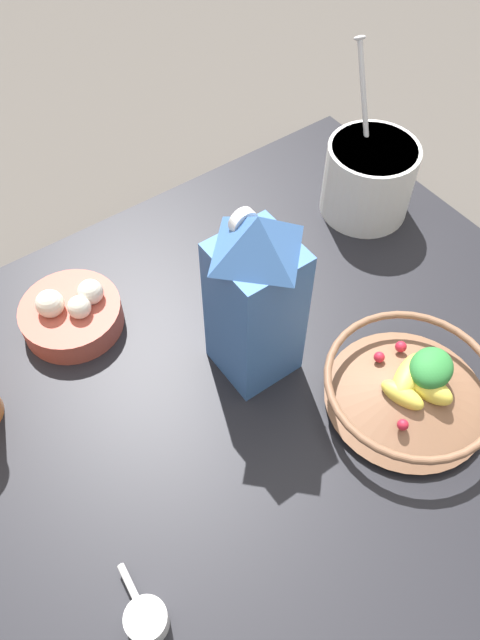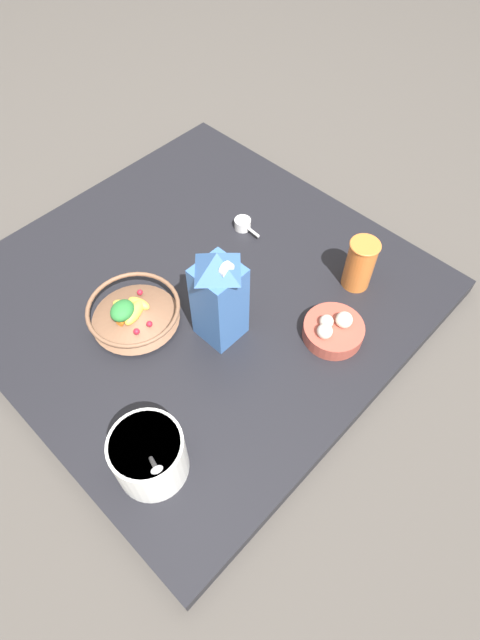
{
  "view_description": "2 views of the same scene",
  "coord_description": "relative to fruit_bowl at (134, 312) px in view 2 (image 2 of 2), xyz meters",
  "views": [
    {
      "loc": [
        0.23,
        0.23,
        0.75
      ],
      "look_at": [
        -0.04,
        -0.16,
        0.12
      ],
      "focal_mm": 35.0,
      "sensor_mm": 36.0,
      "label": 1
    },
    {
      "loc": [
        -0.5,
        -0.63,
        1.01
      ],
      "look_at": [
        -0.04,
        -0.19,
        0.12
      ],
      "focal_mm": 28.0,
      "sensor_mm": 36.0,
      "label": 2
    }
  ],
  "objects": [
    {
      "name": "ground_plane",
      "position": [
        0.17,
        -0.03,
        -0.08
      ],
      "size": [
        6.0,
        6.0,
        0.0
      ],
      "primitive_type": "plane",
      "color": "#4C4742"
    },
    {
      "name": "countertop",
      "position": [
        0.17,
        -0.03,
        -0.06
      ],
      "size": [
        0.99,
        0.99,
        0.04
      ],
      "color": "black",
      "rests_on": "ground_plane"
    },
    {
      "name": "fruit_bowl",
      "position": [
        0.0,
        0.0,
        0.0
      ],
      "size": [
        0.22,
        0.22,
        0.08
      ],
      "color": "brown",
      "rests_on": "countertop"
    },
    {
      "name": "milk_carton",
      "position": [
        0.12,
        -0.17,
        0.1
      ],
      "size": [
        0.09,
        0.09,
        0.26
      ],
      "color": "#3D6BB2",
      "rests_on": "countertop"
    },
    {
      "name": "yogurt_tub",
      "position": [
        -0.2,
        -0.3,
        0.03
      ],
      "size": [
        0.14,
        0.17,
        0.24
      ],
      "color": "white",
      "rests_on": "countertop"
    },
    {
      "name": "drinking_cup",
      "position": [
        0.45,
        -0.3,
        0.04
      ],
      "size": [
        0.07,
        0.07,
        0.14
      ],
      "color": "orange",
      "rests_on": "countertop"
    },
    {
      "name": "measuring_scoop",
      "position": [
        0.4,
        0.03,
        -0.02
      ],
      "size": [
        0.04,
        0.09,
        0.03
      ],
      "color": "white",
      "rests_on": "countertop"
    },
    {
      "name": "garlic_bowl",
      "position": [
        0.29,
        -0.36,
        -0.01
      ],
      "size": [
        0.14,
        0.14,
        0.07
      ],
      "color": "#B24C3D",
      "rests_on": "countertop"
    }
  ]
}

